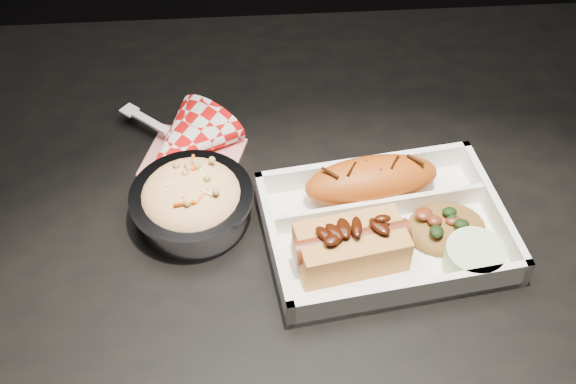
{
  "coord_description": "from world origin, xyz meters",
  "views": [
    {
      "loc": [
        -0.12,
        -0.51,
        1.36
      ],
      "look_at": [
        -0.08,
        -0.01,
        0.81
      ],
      "focal_mm": 45.0,
      "sensor_mm": 36.0,
      "label": 1
    }
  ],
  "objects_px": {
    "dining_table": "(355,268)",
    "fried_pastry": "(372,180)",
    "food_tray": "(384,231)",
    "foil_coleslaw_cup": "(192,200)",
    "hotdog": "(351,244)",
    "napkin_fork": "(184,143)"
  },
  "relations": [
    {
      "from": "dining_table",
      "to": "fried_pastry",
      "type": "bearing_deg",
      "value": 64.84
    },
    {
      "from": "food_tray",
      "to": "foil_coleslaw_cup",
      "type": "distance_m",
      "value": 0.21
    },
    {
      "from": "food_tray",
      "to": "fried_pastry",
      "type": "bearing_deg",
      "value": 90.0
    },
    {
      "from": "fried_pastry",
      "to": "foil_coleslaw_cup",
      "type": "distance_m",
      "value": 0.2
    },
    {
      "from": "food_tray",
      "to": "hotdog",
      "type": "distance_m",
      "value": 0.06
    },
    {
      "from": "dining_table",
      "to": "hotdog",
      "type": "height_order",
      "value": "hotdog"
    },
    {
      "from": "dining_table",
      "to": "food_tray",
      "type": "distance_m",
      "value": 0.11
    },
    {
      "from": "dining_table",
      "to": "hotdog",
      "type": "bearing_deg",
      "value": -108.94
    },
    {
      "from": "hotdog",
      "to": "foil_coleslaw_cup",
      "type": "xyz_separation_m",
      "value": [
        -0.16,
        0.07,
        -0.0
      ]
    },
    {
      "from": "hotdog",
      "to": "foil_coleslaw_cup",
      "type": "relative_size",
      "value": 0.92
    },
    {
      "from": "food_tray",
      "to": "fried_pastry",
      "type": "height_order",
      "value": "fried_pastry"
    },
    {
      "from": "food_tray",
      "to": "napkin_fork",
      "type": "distance_m",
      "value": 0.26
    },
    {
      "from": "food_tray",
      "to": "foil_coleslaw_cup",
      "type": "height_order",
      "value": "foil_coleslaw_cup"
    },
    {
      "from": "napkin_fork",
      "to": "foil_coleslaw_cup",
      "type": "bearing_deg",
      "value": -41.82
    },
    {
      "from": "dining_table",
      "to": "food_tray",
      "type": "xyz_separation_m",
      "value": [
        0.02,
        -0.03,
        0.1
      ]
    },
    {
      "from": "dining_table",
      "to": "napkin_fork",
      "type": "height_order",
      "value": "napkin_fork"
    },
    {
      "from": "napkin_fork",
      "to": "food_tray",
      "type": "bearing_deg",
      "value": 7.42
    },
    {
      "from": "fried_pastry",
      "to": "foil_coleslaw_cup",
      "type": "height_order",
      "value": "foil_coleslaw_cup"
    },
    {
      "from": "hotdog",
      "to": "dining_table",
      "type": "bearing_deg",
      "value": 60.89
    },
    {
      "from": "dining_table",
      "to": "foil_coleslaw_cup",
      "type": "distance_m",
      "value": 0.22
    },
    {
      "from": "foil_coleslaw_cup",
      "to": "dining_table",
      "type": "bearing_deg",
      "value": -4.45
    },
    {
      "from": "dining_table",
      "to": "foil_coleslaw_cup",
      "type": "relative_size",
      "value": 9.03
    }
  ]
}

